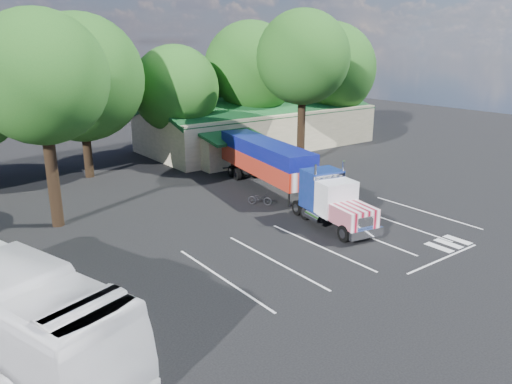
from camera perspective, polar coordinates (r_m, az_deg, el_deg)
ground at (r=31.98m, az=-0.15°, el=-2.88°), size 120.00×120.00×0.00m
event_hall at (r=53.29m, az=0.21°, el=7.57°), size 24.20×14.12×5.55m
tree_row_c at (r=42.45m, az=-19.45°, el=12.19°), size 10.00×10.00×13.05m
tree_row_d at (r=47.27m, az=-9.20°, el=11.52°), size 8.00×8.00×10.60m
tree_row_e at (r=52.38m, az=-0.58°, el=13.87°), size 9.60×9.60×12.90m
tree_row_f at (r=58.02m, az=8.36°, el=13.69°), size 10.40×10.40×13.00m
tree_near_left at (r=31.10m, az=-23.39°, el=11.86°), size 7.60×7.60×12.65m
tree_near_right at (r=44.01m, az=5.39°, el=15.03°), size 8.00×8.00×13.50m
semi_truck at (r=35.70m, az=2.77°, el=2.82°), size 5.50×18.28×3.81m
woman at (r=32.87m, az=8.54°, el=-0.79°), size 0.57×0.76×1.88m
bicycle at (r=34.23m, az=0.44°, el=-0.75°), size 1.51×1.70×0.89m
silver_sedan at (r=47.09m, az=-2.82°, el=4.49°), size 4.66×2.20×1.48m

